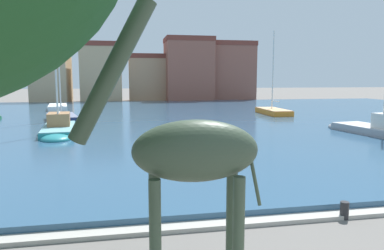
% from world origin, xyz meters
% --- Properties ---
extents(harbor_water, '(82.07, 50.83, 0.30)m').
position_xyz_m(harbor_water, '(0.00, 31.45, 0.15)').
color(harbor_water, '#2D5170').
rests_on(harbor_water, ground).
extents(quay_edge_coping, '(82.07, 0.50, 0.12)m').
position_xyz_m(quay_edge_coping, '(0.00, 5.79, 0.06)').
color(quay_edge_coping, '#ADA89E').
rests_on(quay_edge_coping, ground).
extents(giraffe_statue, '(3.08, 0.86, 5.37)m').
position_xyz_m(giraffe_statue, '(-3.03, 2.18, 2.74)').
color(giraffe_statue, '#3D4C38').
rests_on(giraffe_statue, ground).
extents(sailboat_white, '(3.08, 7.42, 6.84)m').
position_xyz_m(sailboat_white, '(-11.92, 42.23, 0.45)').
color(sailboat_white, white).
rests_on(sailboat_white, ground).
extents(sailboat_orange, '(2.22, 6.45, 8.83)m').
position_xyz_m(sailboat_orange, '(11.25, 32.09, 0.46)').
color(sailboat_orange, orange).
rests_on(sailboat_orange, ground).
extents(sailboat_teal, '(2.73, 7.25, 6.45)m').
position_xyz_m(sailboat_teal, '(-8.30, 21.72, 0.53)').
color(sailboat_teal, teal).
rests_on(sailboat_teal, ground).
extents(sailboat_navy, '(3.56, 6.37, 8.72)m').
position_xyz_m(sailboat_navy, '(-9.46, 29.72, 0.45)').
color(sailboat_navy, navy).
rests_on(sailboat_navy, ground).
extents(sailboat_grey, '(3.50, 9.62, 8.36)m').
position_xyz_m(sailboat_grey, '(12.49, 17.03, 0.58)').
color(sailboat_grey, '#939399').
rests_on(sailboat_grey, ground).
extents(mooring_bollard, '(0.24, 0.24, 0.50)m').
position_xyz_m(mooring_bollard, '(2.10, 5.64, 0.25)').
color(mooring_bollard, '#232326').
rests_on(mooring_bollard, ground).
extents(townhouse_tall_gabled, '(5.82, 7.39, 9.37)m').
position_xyz_m(townhouse_tall_gabled, '(-15.82, 59.75, 4.70)').
color(townhouse_tall_gabled, tan).
rests_on(townhouse_tall_gabled, ground).
extents(townhouse_wide_warehouse, '(6.81, 7.07, 10.06)m').
position_xyz_m(townhouse_wide_warehouse, '(-7.71, 60.49, 5.05)').
color(townhouse_wide_warehouse, tan).
rests_on(townhouse_wide_warehouse, ground).
extents(townhouse_end_terrace, '(7.72, 5.39, 8.28)m').
position_xyz_m(townhouse_end_terrace, '(0.71, 61.40, 4.15)').
color(townhouse_end_terrace, tan).
rests_on(townhouse_end_terrace, ground).
extents(townhouse_narrow_midrow, '(8.22, 6.59, 11.08)m').
position_xyz_m(townhouse_narrow_midrow, '(7.23, 59.03, 5.56)').
color(townhouse_narrow_midrow, '#8E5142').
rests_on(townhouse_narrow_midrow, ground).
extents(townhouse_corner_house, '(8.94, 7.05, 10.55)m').
position_xyz_m(townhouse_corner_house, '(14.70, 60.34, 5.29)').
color(townhouse_corner_house, '#8E5142').
rests_on(townhouse_corner_house, ground).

